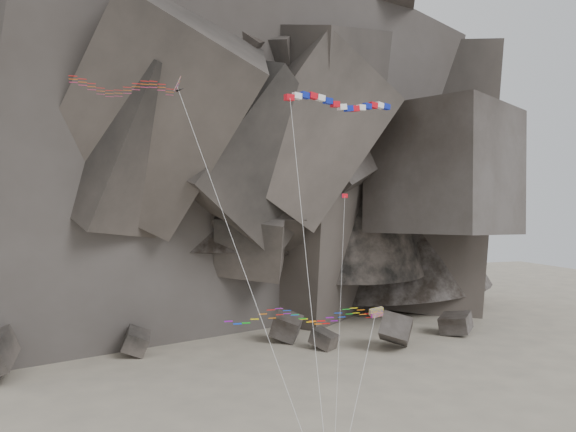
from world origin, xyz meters
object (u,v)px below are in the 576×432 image
object	(u,v)px
banner_kite	(341,104)
parafoil_kite	(298,315)
delta_kite	(120,86)
pennant_kite	(343,245)

from	to	relation	value
banner_kite	parafoil_kite	bearing A→B (deg)	-178.66
banner_kite	parafoil_kite	xyz separation A→B (m)	(-4.68, -1.60, -19.22)
delta_kite	parafoil_kite	size ratio (longest dim) A/B	1.97
delta_kite	pennant_kite	xyz separation A→B (m)	(18.51, 0.10, -12.60)
delta_kite	pennant_kite	distance (m)	22.39
pennant_kite	delta_kite	bearing A→B (deg)	172.89
pennant_kite	banner_kite	bearing A→B (deg)	63.13
pennant_kite	parafoil_kite	bearing A→B (deg)	142.84
banner_kite	pennant_kite	size ratio (longest dim) A/B	1.44
banner_kite	pennant_kite	world-z (taller)	banner_kite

